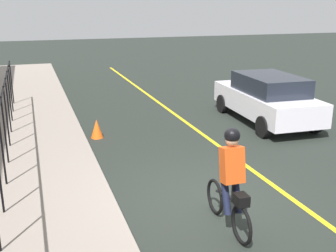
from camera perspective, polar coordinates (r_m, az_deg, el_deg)
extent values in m
plane|color=#242A25|center=(8.35, 5.33, -9.92)|extent=(80.00, 80.00, 0.00)
cube|color=yellow|center=(9.07, 14.69, -8.16)|extent=(36.00, 0.12, 0.01)
cube|color=gray|center=(7.71, -19.01, -12.61)|extent=(40.00, 3.20, 0.15)
cylinder|color=black|center=(8.89, -22.22, -2.83)|extent=(0.04, 0.04, 1.60)
cylinder|color=black|center=(10.10, -21.92, -0.54)|extent=(0.04, 0.04, 1.60)
cylinder|color=black|center=(11.32, -21.67, 1.26)|extent=(0.04, 0.04, 1.60)
cylinder|color=black|center=(12.54, -21.48, 2.70)|extent=(0.04, 0.04, 1.60)
cylinder|color=black|center=(13.78, -21.32, 3.89)|extent=(0.04, 0.04, 1.60)
cylinder|color=black|center=(15.02, -21.19, 4.88)|extent=(0.04, 0.04, 1.60)
cylinder|color=black|center=(16.26, -21.07, 5.73)|extent=(0.04, 0.04, 1.60)
torus|color=black|center=(7.66, 6.59, -9.80)|extent=(0.66, 0.08, 0.66)
torus|color=black|center=(6.83, 10.26, -13.47)|extent=(0.66, 0.08, 0.66)
cube|color=black|center=(7.12, 8.39, -9.76)|extent=(0.93, 0.06, 0.24)
cylinder|color=black|center=(6.94, 8.99, -9.17)|extent=(0.03, 0.03, 0.35)
cube|color=#DD4C17|center=(6.79, 8.98, -5.38)|extent=(0.35, 0.37, 0.63)
sphere|color=tan|center=(6.68, 8.95, -1.89)|extent=(0.22, 0.22, 0.22)
sphere|color=black|center=(6.66, 8.98, -1.32)|extent=(0.26, 0.26, 0.26)
cylinder|color=#191E38|center=(6.94, 8.11, -9.57)|extent=(0.34, 0.13, 0.65)
cylinder|color=#191E38|center=(7.03, 9.60, -9.31)|extent=(0.34, 0.13, 0.65)
cube|color=black|center=(6.67, 10.24, -10.15)|extent=(0.24, 0.21, 0.18)
cube|color=white|center=(13.70, 13.49, 3.31)|extent=(4.49, 2.03, 0.70)
cube|color=#1E232D|center=(13.40, 14.08, 5.73)|extent=(2.54, 1.71, 0.56)
cylinder|color=black|center=(14.71, 7.68, 3.12)|extent=(0.65, 0.25, 0.64)
cylinder|color=black|center=(15.45, 13.49, 3.47)|extent=(0.65, 0.25, 0.64)
cylinder|color=black|center=(12.12, 13.27, -0.12)|extent=(0.65, 0.25, 0.64)
cylinder|color=black|center=(13.02, 19.84, 0.48)|extent=(0.65, 0.25, 0.64)
cone|color=#FD5E17|center=(11.96, -9.95, -0.37)|extent=(0.36, 0.36, 0.55)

